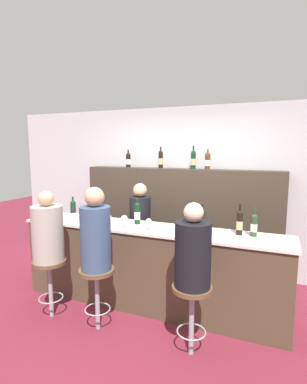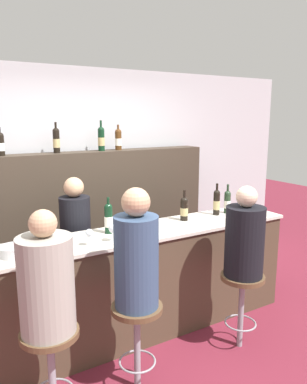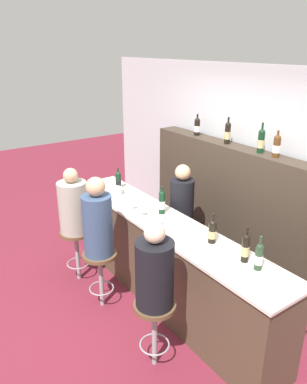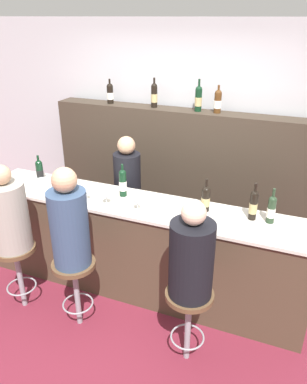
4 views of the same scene
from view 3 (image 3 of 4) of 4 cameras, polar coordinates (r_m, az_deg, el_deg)
ground_plane at (r=4.50m, az=-1.20°, el=-17.00°), size 16.00×16.00×0.00m
wall_back at (r=4.90m, az=15.22°, el=2.90°), size 6.40×0.05×2.60m
bar_counter at (r=4.33m, az=1.69°, el=-10.49°), size 3.30×0.57×1.01m
back_bar_cabinet at (r=4.91m, az=12.97°, el=-2.87°), size 3.09×0.28×1.64m
wine_bottle_counter_0 at (r=5.00m, az=-5.39°, el=1.86°), size 0.07×0.07×0.28m
wine_bottle_counter_1 at (r=4.22m, az=1.27°, el=-1.53°), size 0.07×0.07×0.33m
wine_bottle_counter_2 at (r=3.66m, az=8.95°, el=-5.90°), size 0.08×0.08×0.31m
wine_bottle_counter_3 at (r=3.40m, az=13.85°, el=-8.21°), size 0.07×0.07×0.34m
wine_bottle_counter_4 at (r=3.33m, az=15.78°, el=-9.38°), size 0.07×0.07×0.31m
wine_bottle_backbar_0 at (r=5.21m, az=6.66°, el=9.89°), size 0.08×0.08×0.29m
wine_bottle_backbar_1 at (r=4.80m, az=11.23°, el=8.86°), size 0.07×0.07×0.33m
wine_bottle_backbar_2 at (r=4.47m, az=16.08°, el=7.51°), size 0.08×0.08×0.35m
wine_bottle_backbar_3 at (r=4.34m, az=18.26°, el=6.68°), size 0.08×0.08×0.30m
wine_glass_0 at (r=4.32m, az=-3.35°, el=-1.52°), size 0.07×0.07×0.14m
wine_glass_1 at (r=4.16m, az=-1.80°, el=-2.37°), size 0.08×0.08×0.15m
wine_glass_2 at (r=3.92m, az=0.76°, el=-3.99°), size 0.07×0.07×0.14m
metal_bowl at (r=4.84m, az=-6.00°, el=0.17°), size 0.22×0.22×0.08m
bar_stool_left at (r=4.76m, az=-11.70°, el=-7.40°), size 0.38×0.38×0.68m
guest_seated_left at (r=4.55m, az=-12.15°, el=-2.00°), size 0.35×0.35×0.80m
bar_stool_middle at (r=4.25m, az=-8.13°, el=-10.90°), size 0.38×0.38×0.68m
guest_seated_middle at (r=4.00m, az=-8.52°, el=-4.44°), size 0.32×0.32×0.88m
bar_stool_right at (r=3.52m, az=0.17°, el=-18.53°), size 0.38×0.38×0.68m
guest_seated_right at (r=3.23m, az=0.18°, el=-11.95°), size 0.33×0.33×0.79m
bartender at (r=4.77m, az=4.25°, el=-4.90°), size 0.30×0.30×1.47m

